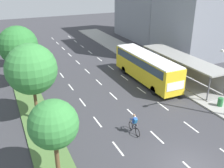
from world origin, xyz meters
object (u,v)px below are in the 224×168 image
Objects in this scene: median_tree_fourth at (13,40)px; trash_bin at (220,102)px; bus_shelter at (182,66)px; median_tree_nearest at (54,124)px; median_tree_second at (31,69)px; bus at (146,66)px; cyclist at (134,125)px; median_tree_third at (18,46)px.

median_tree_fourth is 26.96m from trash_bin.
median_tree_nearest reaches higher than bus_shelter.
bus_shelter is at bearing -37.21° from median_tree_fourth.
trash_bin is at bearing -17.19° from median_tree_second.
median_tree_fourth is (-0.09, 23.51, -0.16)m from median_tree_nearest.
median_tree_nearest is (-13.51, -11.32, 1.94)m from bus.
median_tree_second reaches higher than median_tree_nearest.
bus_shelter is at bearing 81.53° from trash_bin.
median_tree_fourth is (-6.98, 21.15, 3.05)m from cyclist.
bus reaches higher than bus_shelter.
median_tree_second reaches higher than trash_bin.
bus_shelter is 18.13m from median_tree_second.
median_tree_fourth reaches higher than trash_bin.
bus_shelter is 14.90× the size of trash_bin.
median_tree_second is 8.09× the size of trash_bin.
median_tree_third is at bearing 117.88° from cyclist.
median_tree_third is at bearing 162.26° from bus_shelter.
bus_shelter is 1.84× the size of median_tree_second.
median_tree_fourth is (-17.88, 13.57, 1.97)m from bus_shelter.
median_tree_second reaches higher than bus.
cyclist is (-10.90, -7.58, -1.08)m from bus_shelter.
cyclist is 9.83m from trash_bin.
median_tree_nearest reaches higher than bus.
bus_shelter is 6.96× the size of cyclist.
median_tree_second is 0.99× the size of median_tree_third.
median_tree_third is 8.20× the size of trash_bin.
bus is at bearing 14.51° from median_tree_second.
bus_shelter is 20.48m from median_tree_nearest.
median_tree_second is 17.97m from trash_bin.
trash_bin is (16.80, -20.83, -3.26)m from median_tree_fourth.
bus is 11.22m from cyclist.
median_tree_third reaches higher than cyclist.
median_tree_fourth is (-13.60, 12.18, 1.77)m from bus.
bus_shelter is at bearing -18.02° from bus.
bus is at bearing -17.65° from median_tree_third.
bus is (-4.28, 1.39, 0.20)m from bus_shelter.
cyclist reaches higher than trash_bin.
bus is 14.20m from median_tree_second.
median_tree_third is 21.74m from trash_bin.
cyclist is 0.34× the size of median_tree_nearest.
trash_bin is at bearing -69.69° from bus.
trash_bin is (3.20, -8.65, -1.49)m from bus.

